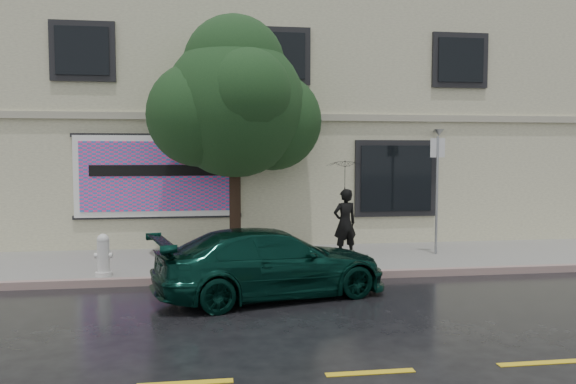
{
  "coord_description": "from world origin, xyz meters",
  "views": [
    {
      "loc": [
        -1.92,
        -9.89,
        2.65
      ],
      "look_at": [
        -0.19,
        2.2,
        1.8
      ],
      "focal_mm": 35.0,
      "sensor_mm": 36.0,
      "label": 1
    }
  ],
  "objects": [
    {
      "name": "ground",
      "position": [
        0.0,
        0.0,
        0.0
      ],
      "size": [
        90.0,
        90.0,
        0.0
      ],
      "primitive_type": "plane",
      "color": "black",
      "rests_on": "ground"
    },
    {
      "name": "sidewalk",
      "position": [
        0.0,
        3.25,
        0.07
      ],
      "size": [
        20.0,
        3.5,
        0.15
      ],
      "primitive_type": "cube",
      "color": "gray",
      "rests_on": "ground"
    },
    {
      "name": "curb",
      "position": [
        0.0,
        1.5,
        0.07
      ],
      "size": [
        20.0,
        0.18,
        0.16
      ],
      "primitive_type": "cube",
      "color": "slate",
      "rests_on": "ground"
    },
    {
      "name": "road_marking",
      "position": [
        0.0,
        -3.5,
        0.01
      ],
      "size": [
        19.0,
        0.12,
        0.01
      ],
      "primitive_type": "cube",
      "color": "gold",
      "rests_on": "ground"
    },
    {
      "name": "building",
      "position": [
        0.0,
        9.0,
        3.5
      ],
      "size": [
        20.0,
        8.12,
        7.0
      ],
      "color": "beige",
      "rests_on": "ground"
    },
    {
      "name": "billboard",
      "position": [
        -3.2,
        4.92,
        2.05
      ],
      "size": [
        4.3,
        0.16,
        2.2
      ],
      "color": "white",
      "rests_on": "ground"
    },
    {
      "name": "car",
      "position": [
        -0.77,
        0.27,
        0.63
      ],
      "size": [
        4.67,
        2.93,
        1.26
      ],
      "primitive_type": "imported",
      "rotation": [
        0.0,
        0.0,
        1.82
      ],
      "color": "black",
      "rests_on": "ground"
    },
    {
      "name": "pedestrian",
      "position": [
        1.32,
        3.1,
        0.97
      ],
      "size": [
        0.68,
        0.53,
        1.65
      ],
      "primitive_type": "imported",
      "rotation": [
        0.0,
        0.0,
        3.4
      ],
      "color": "black",
      "rests_on": "sidewalk"
    },
    {
      "name": "umbrella",
      "position": [
        1.32,
        3.1,
        2.14
      ],
      "size": [
        0.99,
        0.99,
        0.68
      ],
      "primitive_type": "imported",
      "rotation": [
        0.0,
        0.0,
        0.08
      ],
      "color": "black",
      "rests_on": "pedestrian"
    },
    {
      "name": "street_tree",
      "position": [
        -1.27,
        3.8,
        3.75
      ],
      "size": [
        3.42,
        3.42,
        5.32
      ],
      "color": "black",
      "rests_on": "sidewalk"
    },
    {
      "name": "fire_hydrant",
      "position": [
        -4.04,
        1.8,
        0.57
      ],
      "size": [
        0.35,
        0.33,
        0.86
      ],
      "rotation": [
        0.0,
        0.0,
        -0.05
      ],
      "color": "silver",
      "rests_on": "sidewalk"
    },
    {
      "name": "sign_pole",
      "position": [
        3.65,
        3.2,
        1.87
      ],
      "size": [
        0.36,
        0.06,
        2.91
      ],
      "rotation": [
        0.0,
        0.0,
        -0.11
      ],
      "color": "gray",
      "rests_on": "sidewalk"
    }
  ]
}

